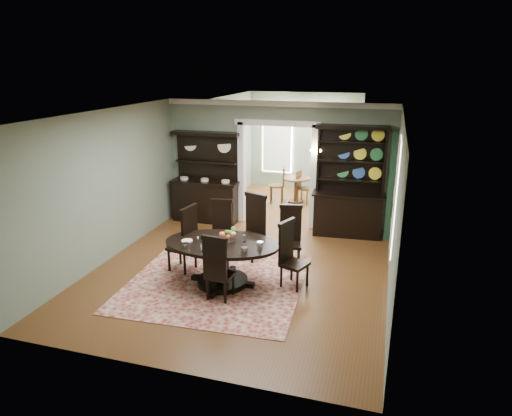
% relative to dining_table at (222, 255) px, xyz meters
% --- Properties ---
extents(room, '(5.51, 6.01, 3.01)m').
position_rel_dining_table_xyz_m(room, '(0.14, 0.54, 1.01)').
color(room, brown).
rests_on(room, ground).
extents(parlor, '(3.51, 3.50, 3.01)m').
position_rel_dining_table_xyz_m(parlor, '(0.14, 6.03, 0.95)').
color(parlor, brown).
rests_on(parlor, ground).
extents(doorway_trim, '(2.08, 0.25, 2.57)m').
position_rel_dining_table_xyz_m(doorway_trim, '(0.14, 3.50, 1.05)').
color(doorway_trim, silver).
rests_on(doorway_trim, floor).
extents(right_window, '(0.15, 1.47, 2.12)m').
position_rel_dining_table_xyz_m(right_window, '(2.83, 1.42, 1.03)').
color(right_window, white).
rests_on(right_window, wall_right).
extents(wall_sconce, '(0.27, 0.21, 0.21)m').
position_rel_dining_table_xyz_m(wall_sconce, '(1.09, 3.34, 1.32)').
color(wall_sconce, gold).
rests_on(wall_sconce, back_wall_right).
extents(rug, '(3.25, 3.21, 0.01)m').
position_rel_dining_table_xyz_m(rug, '(-0.13, 0.00, -0.56)').
color(rug, maroon).
rests_on(rug, floor).
extents(dining_table, '(2.12, 2.00, 0.81)m').
position_rel_dining_table_xyz_m(dining_table, '(0.00, 0.00, 0.00)').
color(dining_table, black).
rests_on(dining_table, rug).
extents(centerpiece, '(1.52, 0.98, 0.25)m').
position_rel_dining_table_xyz_m(centerpiece, '(0.10, 0.03, 0.32)').
color(centerpiece, silver).
rests_on(centerpiece, dining_table).
extents(chair_far_left, '(0.51, 0.49, 1.18)m').
position_rel_dining_table_xyz_m(chair_far_left, '(-0.48, 1.27, 0.06)').
color(chair_far_left, black).
rests_on(chair_far_left, rug).
extents(chair_far_mid, '(0.62, 0.60, 1.34)m').
position_rel_dining_table_xyz_m(chair_far_mid, '(0.17, 1.36, 0.14)').
color(chair_far_mid, black).
rests_on(chair_far_mid, rug).
extents(chair_far_right, '(0.53, 0.51, 1.20)m').
position_rel_dining_table_xyz_m(chair_far_right, '(0.97, 1.25, 0.07)').
color(chair_far_right, black).
rests_on(chair_far_right, rug).
extents(chair_end_left, '(0.54, 0.56, 1.31)m').
position_rel_dining_table_xyz_m(chair_end_left, '(-0.84, 0.33, 0.12)').
color(chair_end_left, black).
rests_on(chair_end_left, rug).
extents(chair_end_right, '(0.56, 0.57, 1.22)m').
position_rel_dining_table_xyz_m(chair_end_right, '(1.17, 0.31, 0.07)').
color(chair_end_right, black).
rests_on(chair_end_right, rug).
extents(chair_near, '(0.47, 0.45, 1.19)m').
position_rel_dining_table_xyz_m(chair_near, '(0.14, -0.58, 0.06)').
color(chair_near, black).
rests_on(chair_near, rug).
extents(sideboard, '(1.72, 0.64, 2.24)m').
position_rel_dining_table_xyz_m(sideboard, '(-1.62, 3.23, 0.22)').
color(sideboard, black).
rests_on(sideboard, floor).
extents(welsh_dresser, '(1.66, 0.71, 2.54)m').
position_rel_dining_table_xyz_m(welsh_dresser, '(1.90, 3.22, 0.35)').
color(welsh_dresser, black).
rests_on(welsh_dresser, floor).
extents(parlor_table, '(0.80, 0.80, 0.74)m').
position_rel_dining_table_xyz_m(parlor_table, '(0.24, 5.37, -0.08)').
color(parlor_table, '#523417').
rests_on(parlor_table, parlor_floor).
extents(parlor_chair_left, '(0.46, 0.45, 1.05)m').
position_rel_dining_table_xyz_m(parlor_chair_left, '(-0.22, 5.24, -0.00)').
color(parlor_chair_left, '#523417').
rests_on(parlor_chair_left, parlor_floor).
extents(parlor_chair_right, '(0.43, 0.42, 0.95)m').
position_rel_dining_table_xyz_m(parlor_chair_right, '(0.43, 5.32, -0.06)').
color(parlor_chair_right, '#523417').
rests_on(parlor_chair_right, parlor_floor).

